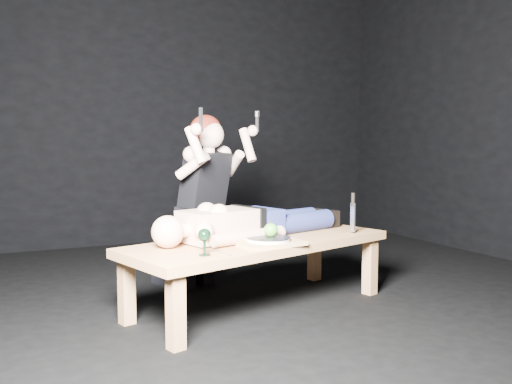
% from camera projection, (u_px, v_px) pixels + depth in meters
% --- Properties ---
extents(ground, '(5.00, 5.00, 0.00)m').
position_uv_depth(ground, '(276.00, 298.00, 3.75)').
color(ground, black).
rests_on(ground, ground).
extents(back_wall, '(5.00, 0.00, 5.00)m').
position_uv_depth(back_wall, '(170.00, 103.00, 5.87)').
color(back_wall, black).
rests_on(back_wall, ground).
extents(table, '(1.90, 1.12, 0.45)m').
position_uv_depth(table, '(259.00, 273.00, 3.52)').
color(table, '#B27F45').
rests_on(table, ground).
extents(lying_man, '(1.73, 0.92, 0.24)m').
position_uv_depth(lying_man, '(254.00, 218.00, 3.60)').
color(lying_man, '#DBA98C').
rests_on(lying_man, table).
extents(kneeling_woman, '(0.96, 1.00, 1.30)m').
position_uv_depth(kneeling_woman, '(197.00, 200.00, 3.98)').
color(kneeling_woman, black).
rests_on(kneeling_woman, ground).
extents(serving_tray, '(0.41, 0.31, 0.02)m').
position_uv_depth(serving_tray, '(268.00, 243.00, 3.30)').
color(serving_tray, tan).
rests_on(serving_tray, table).
extents(plate, '(0.28, 0.28, 0.02)m').
position_uv_depth(plate, '(268.00, 239.00, 3.30)').
color(plate, white).
rests_on(plate, serving_tray).
extents(apple, '(0.09, 0.09, 0.09)m').
position_uv_depth(apple, '(271.00, 230.00, 3.32)').
color(apple, '#378C1F').
rests_on(apple, plate).
extents(goblet, '(0.09, 0.09, 0.15)m').
position_uv_depth(goblet, '(204.00, 242.00, 2.97)').
color(goblet, black).
rests_on(goblet, table).
extents(fork_flat, '(0.04, 0.19, 0.01)m').
position_uv_depth(fork_flat, '(222.00, 252.00, 3.05)').
color(fork_flat, '#B2B2B7').
rests_on(fork_flat, table).
extents(knife_flat, '(0.06, 0.19, 0.01)m').
position_uv_depth(knife_flat, '(286.00, 243.00, 3.33)').
color(knife_flat, '#B2B2B7').
rests_on(knife_flat, table).
extents(spoon_flat, '(0.17, 0.11, 0.01)m').
position_uv_depth(spoon_flat, '(272.00, 241.00, 3.40)').
color(spoon_flat, '#B2B2B7').
rests_on(spoon_flat, table).
extents(carving_knife, '(0.04, 0.05, 0.28)m').
position_uv_depth(carving_knife, '(353.00, 213.00, 3.71)').
color(carving_knife, '#B2B2B7').
rests_on(carving_knife, table).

